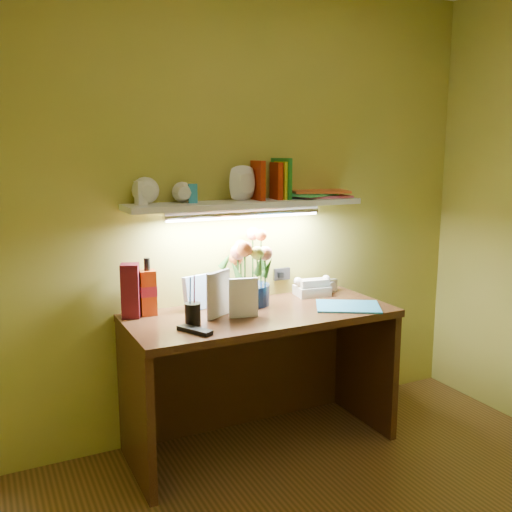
{
  "coord_description": "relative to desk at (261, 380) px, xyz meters",
  "views": [
    {
      "loc": [
        -1.29,
        -1.36,
        1.58
      ],
      "look_at": [
        0.04,
        1.35,
        1.02
      ],
      "focal_mm": 40.0,
      "sensor_mm": 36.0,
      "label": 1
    }
  ],
  "objects": [
    {
      "name": "desk",
      "position": [
        0.0,
        0.0,
        0.0
      ],
      "size": [
        1.4,
        0.6,
        0.75
      ],
      "primitive_type": "cube",
      "color": "#3A1C0F",
      "rests_on": "ground"
    },
    {
      "name": "flower_bouquet",
      "position": [
        0.01,
        0.17,
        0.57
      ],
      "size": [
        0.29,
        0.29,
        0.39
      ],
      "primitive_type": null,
      "rotation": [
        0.0,
        0.0,
        -0.2
      ],
      "color": "#09173D",
      "rests_on": "desk"
    },
    {
      "name": "telephone",
      "position": [
        0.42,
        0.18,
        0.43
      ],
      "size": [
        0.21,
        0.17,
        0.11
      ],
      "primitive_type": null,
      "rotation": [
        0.0,
        0.0,
        -0.14
      ],
      "color": "white",
      "rests_on": "desk"
    },
    {
      "name": "desk_clock",
      "position": [
        0.57,
        0.21,
        0.41
      ],
      "size": [
        0.08,
        0.04,
        0.07
      ],
      "primitive_type": "cube",
      "rotation": [
        0.0,
        0.0,
        0.1
      ],
      "color": "#B4B3B8",
      "rests_on": "desk"
    },
    {
      "name": "whisky_bottle",
      "position": [
        -0.54,
        0.22,
        0.52
      ],
      "size": [
        0.09,
        0.09,
        0.29
      ],
      "primitive_type": null,
      "rotation": [
        0.0,
        0.0,
        -0.1
      ],
      "color": "#B6340C",
      "rests_on": "desk"
    },
    {
      "name": "whisky_box",
      "position": [
        -0.63,
        0.21,
        0.51
      ],
      "size": [
        0.11,
        0.11,
        0.27
      ],
      "primitive_type": "cube",
      "rotation": [
        0.0,
        0.0,
        -0.35
      ],
      "color": "#540E19",
      "rests_on": "desk"
    },
    {
      "name": "pen_cup",
      "position": [
        -0.4,
        -0.06,
        0.47
      ],
      "size": [
        0.08,
        0.08,
        0.19
      ],
      "primitive_type": "cylinder",
      "rotation": [
        0.0,
        0.0,
        0.11
      ],
      "color": "black",
      "rests_on": "desk"
    },
    {
      "name": "art_card",
      "position": [
        -0.27,
        0.2,
        0.47
      ],
      "size": [
        0.19,
        0.09,
        0.18
      ],
      "primitive_type": null,
      "rotation": [
        0.0,
        0.0,
        0.29
      ],
      "color": "silver",
      "rests_on": "desk"
    },
    {
      "name": "tv_remote",
      "position": [
        -0.43,
        -0.17,
        0.39
      ],
      "size": [
        0.13,
        0.19,
        0.02
      ],
      "primitive_type": "cube",
      "rotation": [
        0.0,
        0.0,
        0.49
      ],
      "color": "black",
      "rests_on": "desk"
    },
    {
      "name": "blue_folder",
      "position": [
        0.46,
        -0.12,
        0.38
      ],
      "size": [
        0.41,
        0.38,
        0.01
      ],
      "primitive_type": "cube",
      "rotation": [
        0.0,
        0.0,
        -0.53
      ],
      "color": "#319BD5",
      "rests_on": "desk"
    },
    {
      "name": "desk_book_a",
      "position": [
        -0.31,
        -0.03,
        0.49
      ],
      "size": [
        0.17,
        0.1,
        0.24
      ],
      "primitive_type": "imported",
      "rotation": [
        0.0,
        0.0,
        0.49
      ],
      "color": "beige",
      "rests_on": "desk"
    },
    {
      "name": "desk_book_b",
      "position": [
        -0.2,
        -0.03,
        0.48
      ],
      "size": [
        0.15,
        0.05,
        0.2
      ],
      "primitive_type": "imported",
      "rotation": [
        0.0,
        0.0,
        -0.26
      ],
      "color": "white",
      "rests_on": "desk"
    },
    {
      "name": "wall_shelf",
      "position": [
        0.01,
        0.18,
        0.97
      ],
      "size": [
        1.32,
        0.33,
        0.25
      ],
      "color": "white",
      "rests_on": "ground"
    }
  ]
}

